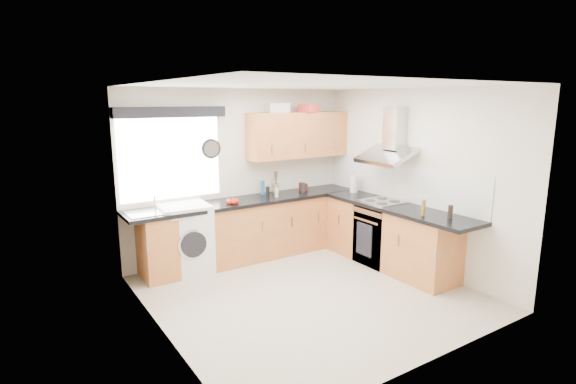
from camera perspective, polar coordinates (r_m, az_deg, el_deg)
ground_plane at (r=5.68m, az=2.64°, el=-12.70°), size 3.60×3.60×0.00m
ceiling at (r=5.18m, az=2.91°, el=13.40°), size 3.60×3.60×0.02m
wall_back at (r=6.80m, az=-6.15°, el=2.35°), size 3.60×0.02×2.50m
wall_front at (r=4.02m, az=18.04°, el=-4.67°), size 3.60×0.02×2.50m
wall_left at (r=4.50m, az=-16.16°, el=-2.83°), size 0.02×3.60×2.50m
wall_right at (r=6.49m, az=15.75°, el=1.54°), size 0.02×3.60×2.50m
window at (r=6.35m, az=-14.65°, el=4.12°), size 1.40×0.02×1.10m
window_blind at (r=6.22m, az=-14.68°, el=9.80°), size 1.50×0.18×0.14m
splashback at (r=6.70m, az=13.74°, el=1.33°), size 0.01×3.00×0.54m
base_cab_back at (r=6.69m, az=-5.63°, el=-5.00°), size 3.00×0.58×0.86m
base_cab_corner at (r=7.52m, az=5.28°, el=-3.12°), size 0.60×0.60×0.86m
base_cab_right at (r=6.57m, az=12.70°, el=-5.55°), size 0.58×2.10×0.86m
worktop_back at (r=6.61m, az=-4.90°, el=-1.11°), size 3.60×0.62×0.05m
worktop_right at (r=6.35m, az=13.78°, el=-1.95°), size 0.62×2.42×0.05m
sink at (r=6.10m, az=-15.98°, el=-1.98°), size 0.84×0.46×0.10m
oven at (r=6.67m, az=11.71°, el=-5.31°), size 0.56×0.58×0.85m
hob_plate at (r=6.54m, az=11.89°, el=-1.18°), size 0.52×0.52×0.01m
extractor_hood at (r=6.48m, az=12.83°, el=6.31°), size 0.52×0.78×0.66m
upper_cabinets at (r=7.07m, az=1.32°, el=7.26°), size 1.70×0.35×0.70m
washing_machine at (r=6.34m, az=-12.94°, el=-5.76°), size 0.69×0.67×0.95m
wall_clock at (r=6.52m, az=-9.67°, el=5.43°), size 0.28×0.04×0.28m
casserole at (r=6.95m, az=-1.46°, el=10.65°), size 0.36×0.27×0.14m
storage_box at (r=7.05m, az=2.63°, el=10.57°), size 0.31×0.29×0.12m
utensil_pot at (r=7.05m, az=-1.54°, el=0.50°), size 0.11×0.11×0.14m
kitchen_roll at (r=7.13m, az=8.37°, el=1.02°), size 0.15×0.15×0.26m
tomato_cluster at (r=6.32m, az=-7.03°, el=-1.19°), size 0.17×0.17×0.07m
jar_0 at (r=7.06m, az=1.95°, el=0.58°), size 0.07×0.07×0.15m
jar_1 at (r=7.19m, az=1.59°, el=0.71°), size 0.06×0.06×0.13m
jar_2 at (r=7.19m, az=2.26°, el=0.61°), size 0.07×0.07×0.11m
jar_3 at (r=6.89m, az=-3.24°, el=0.56°), size 0.06×0.06×0.22m
jar_4 at (r=6.70m, az=-1.47°, el=-0.09°), size 0.06×0.06×0.14m
jar_5 at (r=6.65m, az=-2.61°, el=-0.04°), size 0.06×0.06×0.17m
bottle_0 at (r=5.85m, az=19.92°, el=-2.37°), size 0.06×0.06×0.17m
bottle_1 at (r=5.87m, az=16.82°, el=-1.92°), size 0.05×0.05×0.21m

